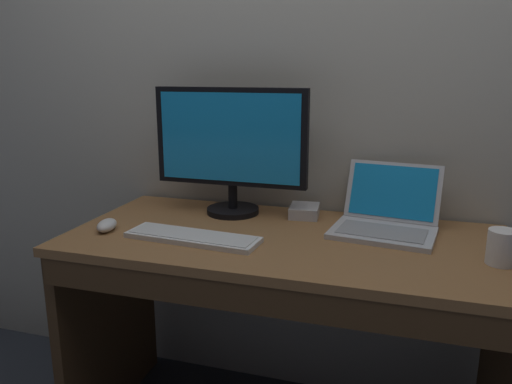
% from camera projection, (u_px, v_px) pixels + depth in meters
% --- Properties ---
extents(back_wall, '(4.96, 0.04, 2.99)m').
position_uv_depth(back_wall, '(313.00, 17.00, 1.79)').
color(back_wall, beige).
rests_on(back_wall, ground).
extents(desk, '(1.42, 0.67, 0.78)m').
position_uv_depth(desk, '(284.00, 302.00, 1.66)').
color(desk, olive).
rests_on(desk, ground).
extents(laptop_silver, '(0.36, 0.35, 0.21)m').
position_uv_depth(laptop_silver, '(386.00, 219.00, 1.65)').
color(laptop_silver, silver).
rests_on(laptop_silver, desk).
extents(external_monitor, '(0.57, 0.20, 0.47)m').
position_uv_depth(external_monitor, '(231.00, 145.00, 1.79)').
color(external_monitor, black).
rests_on(external_monitor, desk).
extents(wired_keyboard, '(0.44, 0.16, 0.02)m').
position_uv_depth(wired_keyboard, '(193.00, 237.00, 1.58)').
color(wired_keyboard, white).
rests_on(wired_keyboard, desk).
extents(computer_mouse, '(0.08, 0.11, 0.04)m').
position_uv_depth(computer_mouse, '(107.00, 225.00, 1.66)').
color(computer_mouse, white).
rests_on(computer_mouse, desk).
extents(external_drive_box, '(0.12, 0.14, 0.04)m').
position_uv_depth(external_drive_box, '(304.00, 211.00, 1.82)').
color(external_drive_box, silver).
rests_on(external_drive_box, desk).
extents(coffee_mug, '(0.12, 0.08, 0.10)m').
position_uv_depth(coffee_mug, '(503.00, 247.00, 1.37)').
color(coffee_mug, white).
rests_on(coffee_mug, desk).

